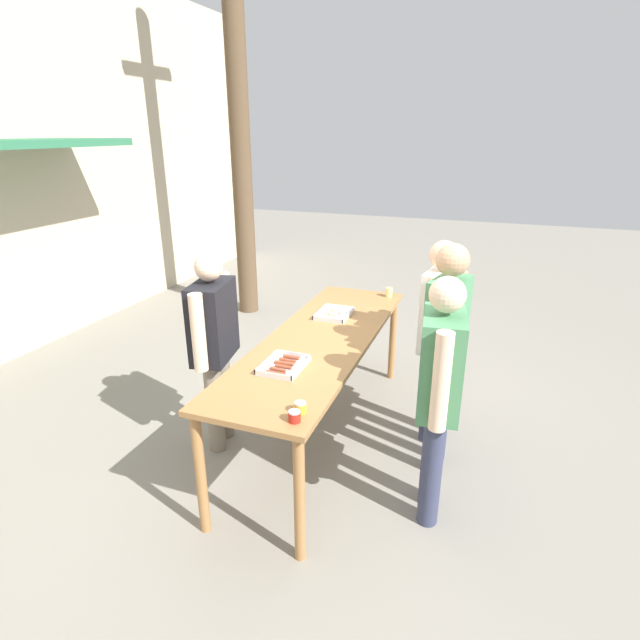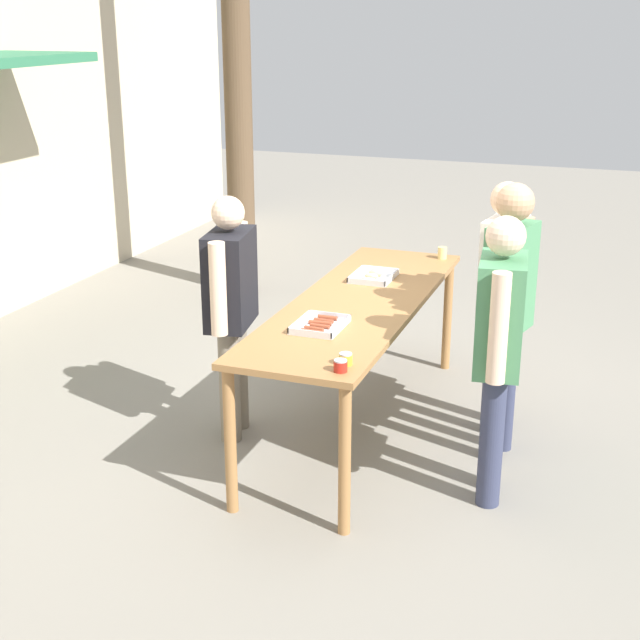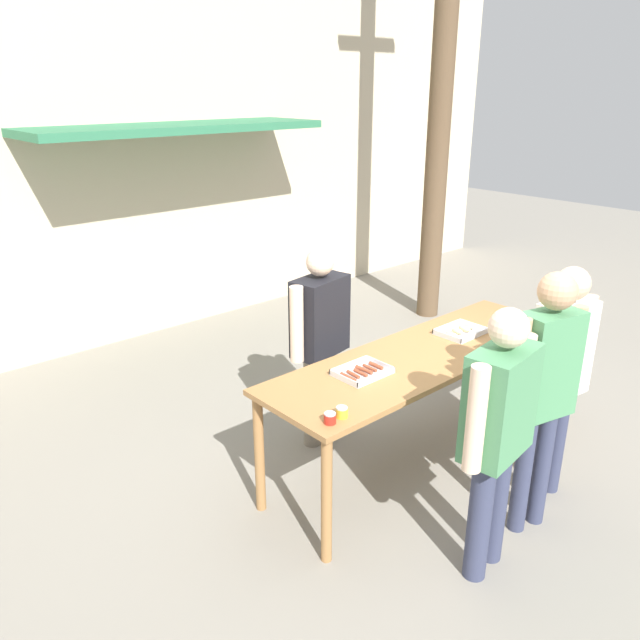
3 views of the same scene
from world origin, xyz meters
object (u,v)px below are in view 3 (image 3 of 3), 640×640
person_customer_with_cup (561,365)px  person_customer_waiting_in_line (545,381)px  condiment_jar_mustard (330,418)px  condiment_jar_ketchup (342,412)px  person_customer_holding_hotdog (498,424)px  utility_pole (442,76)px  person_server_behind_table (320,332)px  food_tray_sausages (362,372)px  food_tray_buns (460,331)px  beer_cup (546,318)px

person_customer_with_cup → person_customer_waiting_in_line: bearing=21.7°
condiment_jar_mustard → condiment_jar_ketchup: size_ratio=1.00×
person_customer_holding_hotdog → utility_pole: (3.34, 3.16, 1.91)m
person_server_behind_table → condiment_jar_mustard: bearing=-139.5°
utility_pole → food_tray_sausages: bearing=-148.2°
person_customer_waiting_in_line → person_customer_with_cup: bearing=-151.8°
food_tray_buns → condiment_jar_ketchup: size_ratio=4.94×
food_tray_buns → person_customer_holding_hotdog: 1.57m
condiment_jar_ketchup → beer_cup: size_ratio=0.80×
condiment_jar_mustard → person_server_behind_table: (0.86, 1.06, 0.00)m
person_server_behind_table → person_customer_waiting_in_line: bearing=-90.0°
condiment_jar_ketchup → utility_pole: bearing=32.0°
food_tray_sausages → person_customer_holding_hotdog: (0.00, -1.08, 0.06)m
condiment_jar_mustard → condiment_jar_ketchup: 0.10m
utility_pole → condiment_jar_mustard: bearing=-148.6°
person_customer_with_cup → person_customer_waiting_in_line: person_customer_waiting_in_line is taller
food_tray_buns → person_customer_holding_hotdog: bearing=-136.1°
condiment_jar_ketchup → beer_cup: beer_cup is taller
condiment_jar_mustard → person_customer_holding_hotdog: (0.62, -0.74, 0.04)m
condiment_jar_ketchup → food_tray_sausages: bearing=33.1°
food_tray_buns → condiment_jar_mustard: 1.78m
food_tray_sausages → person_server_behind_table: bearing=71.2°
condiment_jar_mustard → person_customer_holding_hotdog: 0.97m
food_tray_sausages → condiment_jar_ketchup: condiment_jar_ketchup is taller
person_customer_holding_hotdog → food_tray_sausages: bearing=-97.0°
condiment_jar_ketchup → person_customer_holding_hotdog: person_customer_holding_hotdog is taller
food_tray_sausages → person_customer_with_cup: person_customer_with_cup is taller
beer_cup → person_customer_waiting_in_line: bearing=-151.4°
beer_cup → person_customer_with_cup: (-0.89, -0.60, 0.05)m
beer_cup → condiment_jar_mustard: bearing=180.0°
food_tray_buns → beer_cup: 0.80m
beer_cup → person_customer_holding_hotdog: bearing=-158.2°
food_tray_sausages → utility_pole: (3.35, 2.08, 1.96)m
food_tray_sausages → condiment_jar_mustard: condiment_jar_mustard is taller
food_tray_buns → person_customer_waiting_in_line: bearing=-118.5°
food_tray_buns → person_server_behind_table: bearing=141.1°
beer_cup → person_customer_waiting_in_line: (-1.29, -0.70, 0.10)m
food_tray_sausages → person_customer_with_cup: size_ratio=0.21×
beer_cup → person_server_behind_table: size_ratio=0.06×
person_customer_with_cup → condiment_jar_ketchup: bearing=-15.0°
condiment_jar_mustard → beer_cup: bearing=-0.0°
person_server_behind_table → person_customer_with_cup: size_ratio=0.96×
beer_cup → person_customer_holding_hotdog: (-1.85, -0.74, 0.03)m
food_tray_buns → beer_cup: bearing=-25.6°
person_customer_with_cup → food_tray_sausages: bearing=-37.3°
condiment_jar_ketchup → person_customer_with_cup: person_customer_with_cup is taller
food_tray_buns → condiment_jar_ketchup: bearing=-168.4°
beer_cup → food_tray_buns: bearing=154.4°
beer_cup → person_customer_with_cup: bearing=-146.0°
condiment_jar_mustard → person_customer_waiting_in_line: person_customer_waiting_in_line is taller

